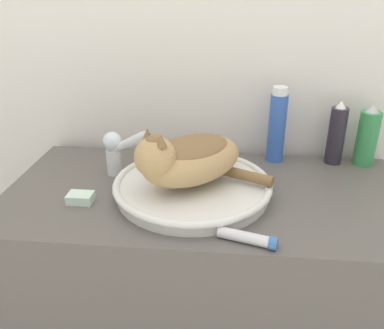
{
  "coord_description": "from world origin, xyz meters",
  "views": [
    {
      "loc": [
        0.06,
        -0.7,
        1.38
      ],
      "look_at": [
        -0.04,
        0.24,
        0.94
      ],
      "focal_mm": 38.0,
      "sensor_mm": 36.0,
      "label": 1
    }
  ],
  "objects_px": {
    "faucet": "(116,150)",
    "cream_tube": "(248,238)",
    "cat": "(188,157)",
    "spray_bottle_trigger": "(367,137)",
    "soap_bar": "(80,198)",
    "hairspray_can_black": "(336,135)",
    "shampoo_bottle_tall": "(277,126)"
  },
  "relations": [
    {
      "from": "faucet",
      "to": "shampoo_bottle_tall",
      "type": "xyz_separation_m",
      "value": [
        0.47,
        0.15,
        0.04
      ]
    },
    {
      "from": "shampoo_bottle_tall",
      "to": "spray_bottle_trigger",
      "type": "bearing_deg",
      "value": -0.0
    },
    {
      "from": "cat",
      "to": "cream_tube",
      "type": "distance_m",
      "value": 0.27
    },
    {
      "from": "cat",
      "to": "spray_bottle_trigger",
      "type": "height_order",
      "value": "cat"
    },
    {
      "from": "faucet",
      "to": "cream_tube",
      "type": "height_order",
      "value": "faucet"
    },
    {
      "from": "soap_bar",
      "to": "hairspray_can_black",
      "type": "bearing_deg",
      "value": 24.5
    },
    {
      "from": "faucet",
      "to": "soap_bar",
      "type": "distance_m",
      "value": 0.19
    },
    {
      "from": "cat",
      "to": "soap_bar",
      "type": "height_order",
      "value": "cat"
    },
    {
      "from": "faucet",
      "to": "cat",
      "type": "bearing_deg",
      "value": -3.39
    },
    {
      "from": "hairspray_can_black",
      "to": "spray_bottle_trigger",
      "type": "bearing_deg",
      "value": -0.0
    },
    {
      "from": "spray_bottle_trigger",
      "to": "cream_tube",
      "type": "xyz_separation_m",
      "value": [
        -0.37,
        -0.46,
        -0.08
      ]
    },
    {
      "from": "faucet",
      "to": "spray_bottle_trigger",
      "type": "relative_size",
      "value": 0.81
    },
    {
      "from": "shampoo_bottle_tall",
      "to": "spray_bottle_trigger",
      "type": "xyz_separation_m",
      "value": [
        0.27,
        -0.0,
        -0.03
      ]
    },
    {
      "from": "cat",
      "to": "faucet",
      "type": "height_order",
      "value": "cat"
    },
    {
      "from": "shampoo_bottle_tall",
      "to": "hairspray_can_black",
      "type": "height_order",
      "value": "shampoo_bottle_tall"
    },
    {
      "from": "cream_tube",
      "to": "shampoo_bottle_tall",
      "type": "bearing_deg",
      "value": 78.47
    },
    {
      "from": "hairspray_can_black",
      "to": "cream_tube",
      "type": "bearing_deg",
      "value": -121.01
    },
    {
      "from": "spray_bottle_trigger",
      "to": "soap_bar",
      "type": "height_order",
      "value": "spray_bottle_trigger"
    },
    {
      "from": "hairspray_can_black",
      "to": "soap_bar",
      "type": "bearing_deg",
      "value": -155.5
    },
    {
      "from": "cat",
      "to": "faucet",
      "type": "relative_size",
      "value": 2.44
    },
    {
      "from": "cat",
      "to": "hairspray_can_black",
      "type": "xyz_separation_m",
      "value": [
        0.43,
        0.26,
        -0.02
      ]
    },
    {
      "from": "cat",
      "to": "spray_bottle_trigger",
      "type": "distance_m",
      "value": 0.58
    },
    {
      "from": "spray_bottle_trigger",
      "to": "hairspray_can_black",
      "type": "height_order",
      "value": "hairspray_can_black"
    },
    {
      "from": "cream_tube",
      "to": "soap_bar",
      "type": "distance_m",
      "value": 0.45
    },
    {
      "from": "shampoo_bottle_tall",
      "to": "cream_tube",
      "type": "xyz_separation_m",
      "value": [
        -0.09,
        -0.46,
        -0.1
      ]
    },
    {
      "from": "cat",
      "to": "faucet",
      "type": "distance_m",
      "value": 0.25
    },
    {
      "from": "cat",
      "to": "cream_tube",
      "type": "height_order",
      "value": "cat"
    },
    {
      "from": "cream_tube",
      "to": "soap_bar",
      "type": "height_order",
      "value": "cream_tube"
    },
    {
      "from": "spray_bottle_trigger",
      "to": "cream_tube",
      "type": "bearing_deg",
      "value": -128.74
    },
    {
      "from": "spray_bottle_trigger",
      "to": "cat",
      "type": "bearing_deg",
      "value": -153.32
    },
    {
      "from": "cat",
      "to": "spray_bottle_trigger",
      "type": "relative_size",
      "value": 1.99
    },
    {
      "from": "faucet",
      "to": "soap_bar",
      "type": "height_order",
      "value": "faucet"
    }
  ]
}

